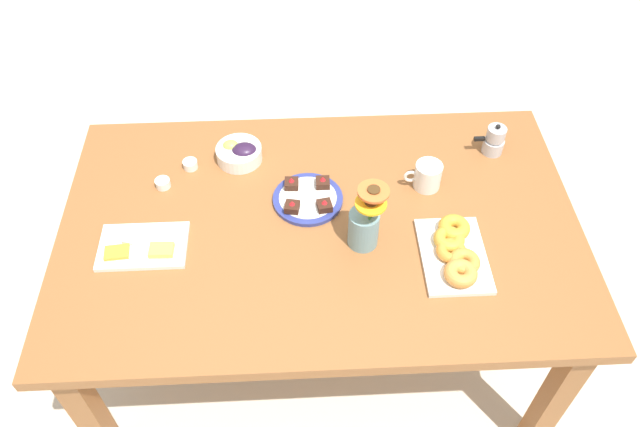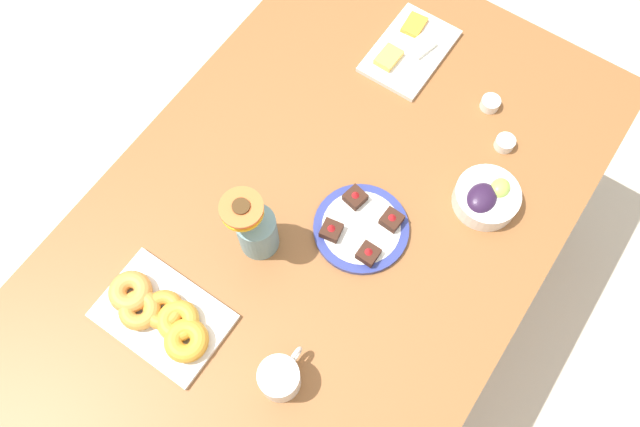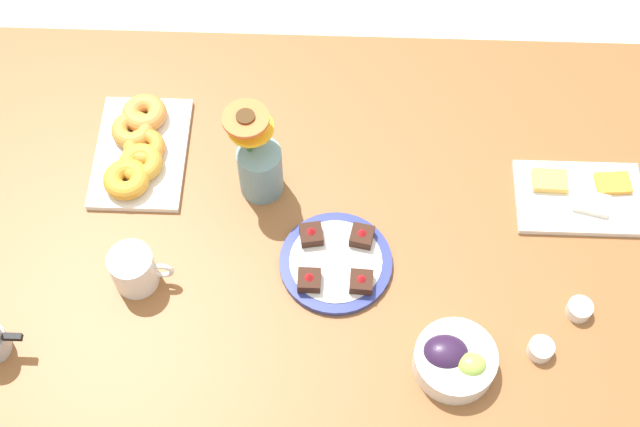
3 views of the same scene
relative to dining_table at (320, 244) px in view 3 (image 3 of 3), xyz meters
The scene contains 10 objects.
ground_plane 0.65m from the dining_table, ahead, with size 6.00×6.00×0.00m, color beige.
dining_table is the anchor object (origin of this frame).
coffee_mug 0.40m from the dining_table, 158.29° to the right, with size 0.12×0.09×0.09m.
grape_bowl 0.41m from the dining_table, 49.08° to the right, with size 0.15×0.15×0.07m.
cheese_platter 0.54m from the dining_table, ahead, with size 0.26×0.17×0.03m.
croissant_platter 0.43m from the dining_table, 158.22° to the left, with size 0.19×0.30×0.05m.
jam_cup_honey 0.50m from the dining_table, 32.04° to the right, with size 0.05×0.05×0.03m.
jam_cup_berry 0.54m from the dining_table, 19.67° to the right, with size 0.05×0.05×0.03m.
dessert_plate 0.14m from the dining_table, 69.63° to the right, with size 0.22×0.22×0.05m.
flower_vase 0.22m from the dining_table, 145.65° to the left, with size 0.11×0.11×0.24m.
Camera 3 is at (0.03, -0.89, 2.31)m, focal length 50.00 mm.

